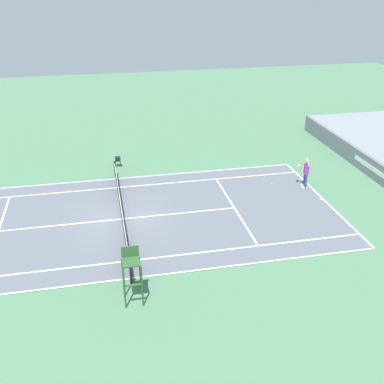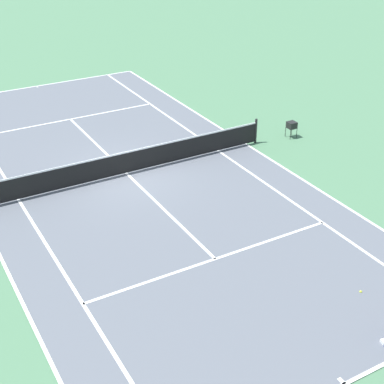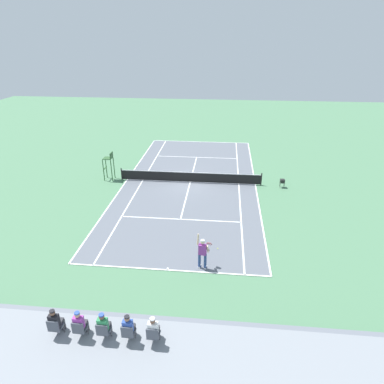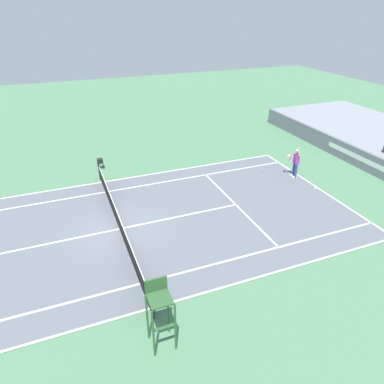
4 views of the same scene
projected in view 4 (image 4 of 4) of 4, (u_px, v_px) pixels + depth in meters
ground_plane at (119, 229)px, 17.23m from camera, size 80.00×80.00×0.00m
court at (119, 229)px, 17.23m from camera, size 11.08×23.88×0.03m
net at (118, 220)px, 16.98m from camera, size 11.98×0.10×1.07m
barrier_wall at (378, 167)px, 22.27m from camera, size 24.95×0.25×1.26m
tennis_player at (296, 162)px, 22.02m from camera, size 0.82×0.62×2.08m
tennis_ball at (262, 176)px, 22.50m from camera, size 0.07×0.07×0.07m
umpire_chair at (160, 306)px, 10.79m from camera, size 0.77×0.77×2.44m
ball_hopper at (100, 161)px, 23.30m from camera, size 0.36×0.36×0.70m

